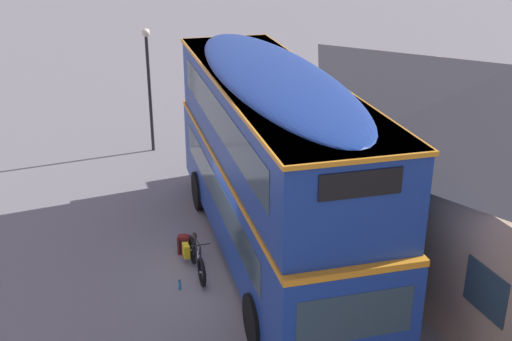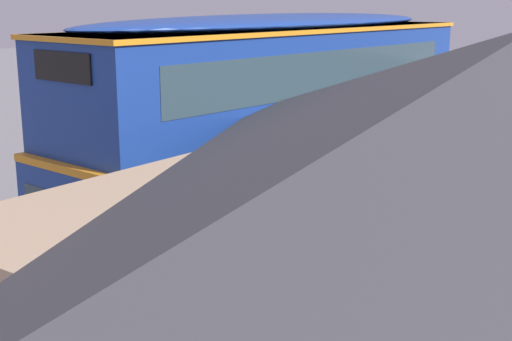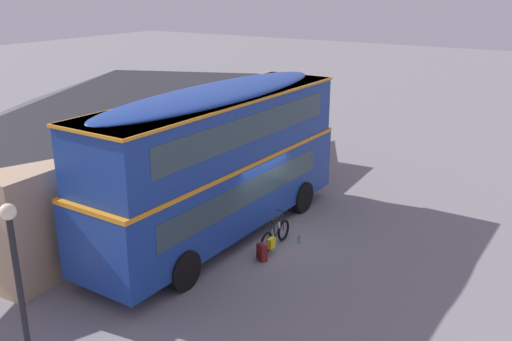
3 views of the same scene
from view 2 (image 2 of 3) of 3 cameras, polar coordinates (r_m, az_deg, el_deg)
ground_plane at (r=15.17m, az=-3.13°, el=-5.81°), size 120.00×120.00×0.00m
double_decker_bus at (r=14.25m, az=1.78°, el=3.93°), size 10.33×2.78×4.79m
touring_bicycle at (r=15.85m, az=-4.08°, el=-3.55°), size 1.73×0.48×1.02m
backpack_on_ground at (r=16.60m, az=-2.16°, el=-3.05°), size 0.33×0.37×0.55m
water_bottle_blue_sports at (r=15.84m, az=-6.98°, el=-4.60°), size 0.06×0.06×0.25m
street_lamp at (r=22.15m, az=11.39°, el=7.24°), size 0.28×0.28×4.30m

